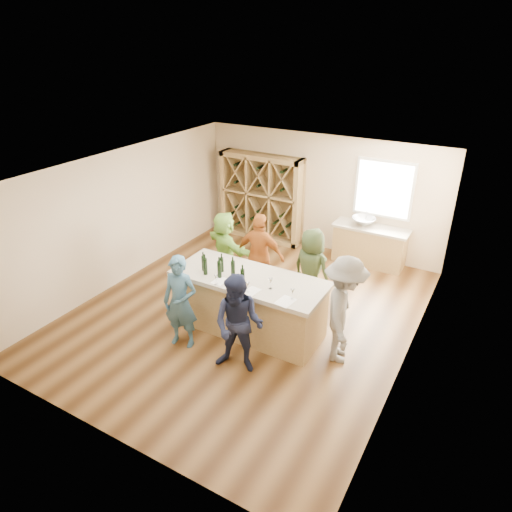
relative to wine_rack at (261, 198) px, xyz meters
The scene contains 34 objects.
floor 3.78m from the wine_rack, 65.36° to the right, with size 6.00×7.00×0.10m, color brown.
ceiling 4.00m from the wine_rack, 65.36° to the right, with size 6.00×7.00×0.10m, color white.
wall_back 1.56m from the wine_rack, 10.57° to the left, with size 6.00×0.10×2.80m, color beige.
wall_front 6.99m from the wine_rack, 77.60° to the right, with size 6.00×0.10×2.80m, color beige.
wall_left 3.63m from the wine_rack, 115.36° to the right, with size 0.10×7.00×2.80m, color beige.
wall_right 5.61m from the wine_rack, 35.70° to the right, with size 0.10×7.00×2.80m, color beige.
window_frame 3.08m from the wine_rack, ahead, with size 1.30×0.06×1.30m, color white.
window_pane 3.07m from the wine_rack, ahead, with size 1.18×0.01×1.18m, color white.
wine_rack is the anchor object (origin of this frame).
back_counter_base 2.98m from the wine_rack, ahead, with size 1.60×0.58×0.86m, color #9C7D4A.
back_counter_top 2.91m from the wine_rack, ahead, with size 1.70×0.62×0.06m, color #B1A691.
sink 2.70m from the wine_rack, ahead, with size 0.54×0.54×0.19m, color silver.
faucet 2.70m from the wine_rack, ahead, with size 0.02×0.02×0.30m, color silver.
tasting_counter_base 4.18m from the wine_rack, 63.72° to the right, with size 2.60×1.00×1.00m, color #9C7D4A.
tasting_counter_top 4.14m from the wine_rack, 63.72° to the right, with size 2.72×1.12×0.08m, color #B1A691.
wine_bottle_a 4.04m from the wine_rack, 75.49° to the right, with size 0.07×0.07×0.28m, color black.
wine_bottle_b 4.16m from the wine_rack, 74.38° to the right, with size 0.08×0.08×0.30m, color black.
wine_bottle_c 4.00m from the wine_rack, 70.84° to the right, with size 0.07×0.07×0.27m, color black.
wine_bottle_d 4.22m from the wine_rack, 70.65° to the right, with size 0.08×0.08×0.30m, color black.
wine_bottle_e 4.16m from the wine_rack, 67.56° to the right, with size 0.07×0.07×0.30m, color black.
wine_glass_a 4.46m from the wine_rack, 70.59° to the right, with size 0.06×0.06×0.16m, color white.
wine_glass_b 4.66m from the wine_rack, 63.54° to the right, with size 0.07×0.07×0.18m, color white.
wine_glass_d 4.53m from the wine_rack, 58.95° to the right, with size 0.07×0.07×0.20m, color white.
wine_glass_e 4.88m from the wine_rack, 55.07° to the right, with size 0.07×0.07×0.18m, color white.
tasting_menu_a 4.34m from the wine_rack, 70.21° to the right, with size 0.20×0.28×0.00m, color white.
tasting_menu_b 4.62m from the wine_rack, 62.80° to the right, with size 0.21×0.28×0.00m, color white.
tasting_menu_c 4.94m from the wine_rack, 56.42° to the right, with size 0.24×0.33×0.00m, color white.
person_near_left 4.78m from the wine_rack, 77.25° to the right, with size 0.61×0.44×1.67m, color #335972.
person_near_right 5.24m from the wine_rack, 64.65° to the right, with size 0.81×0.45×1.67m, color #191E38.
person_server 5.10m from the wine_rack, 46.02° to the right, with size 1.19×0.55×1.84m, color slate.
person_far_mid 2.89m from the wine_rack, 61.27° to the right, with size 1.03×0.53×1.75m, color #994C19.
person_far_right 3.52m from the wine_rack, 45.17° to the right, with size 0.81×0.53×1.65m, color #263319.
person_far_left 2.50m from the wine_rack, 78.81° to the right, with size 1.47×0.53×1.59m, color #8CC64C.
wine_bottle_f 4.44m from the wine_rack, 64.86° to the right, with size 0.07×0.07×0.30m, color black.
Camera 1 is at (3.86, -6.37, 4.89)m, focal length 32.00 mm.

